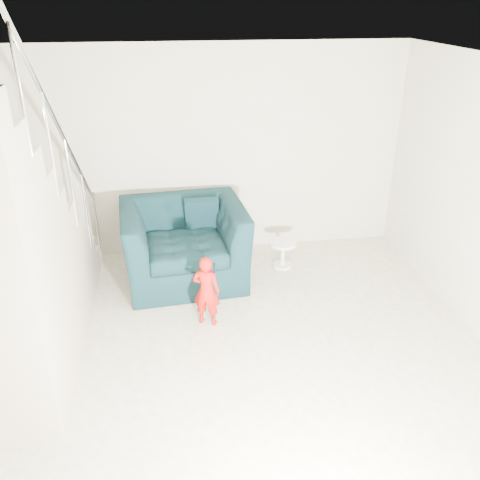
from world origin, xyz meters
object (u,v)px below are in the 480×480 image
(armchair, at_px, (184,243))
(staircase, at_px, (9,277))
(toddler, at_px, (206,291))
(side_table, at_px, (283,250))

(armchair, relative_size, staircase, 0.40)
(staircase, bearing_deg, toddler, 13.19)
(toddler, xyz_separation_m, side_table, (1.07, 1.12, -0.16))
(side_table, xyz_separation_m, staircase, (-2.83, -1.53, 0.71))
(toddler, relative_size, staircase, 0.22)
(armchair, bearing_deg, staircase, -142.48)
(toddler, bearing_deg, staircase, 33.34)
(toddler, bearing_deg, side_table, -113.65)
(side_table, bearing_deg, armchair, -175.56)
(side_table, bearing_deg, toddler, -133.80)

